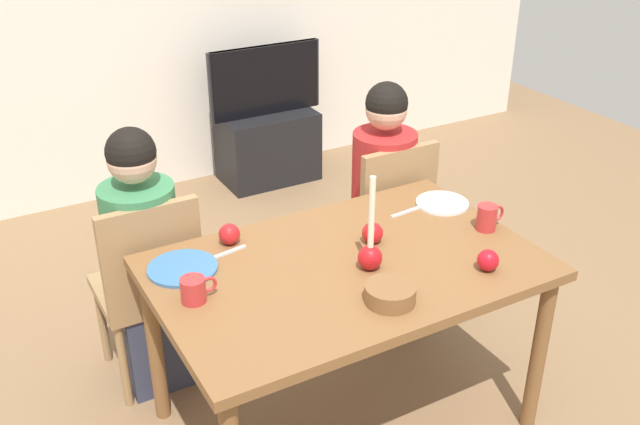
{
  "coord_description": "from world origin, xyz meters",
  "views": [
    {
      "loc": [
        -1.19,
        -1.92,
        2.13
      ],
      "look_at": [
        0.0,
        0.2,
        0.87
      ],
      "focal_mm": 40.61,
      "sensor_mm": 36.0,
      "label": 1
    }
  ],
  "objects_px": {
    "person_right_child": "(382,204)",
    "plate_right": "(442,203)",
    "candle_centerpiece": "(370,251)",
    "dining_table": "(346,283)",
    "apple_by_left_plate": "(373,233)",
    "plate_left": "(183,268)",
    "mug_right": "(487,217)",
    "tv": "(265,80)",
    "bowl_walnuts": "(391,294)",
    "mug_left": "(194,290)",
    "chair_left": "(149,282)",
    "person_left_child": "(145,266)",
    "tv_stand": "(268,146)",
    "chair_right": "(386,217)",
    "apple_by_right_mug": "(229,234)",
    "apple_near_candle": "(488,260)"
  },
  "relations": [
    {
      "from": "tv_stand",
      "to": "apple_by_right_mug",
      "type": "distance_m",
      "value": 2.3
    },
    {
      "from": "chair_right",
      "to": "apple_by_right_mug",
      "type": "xyz_separation_m",
      "value": [
        -0.9,
        -0.26,
        0.28
      ]
    },
    {
      "from": "tv_stand",
      "to": "plate_right",
      "type": "relative_size",
      "value": 2.87
    },
    {
      "from": "chair_right",
      "to": "person_right_child",
      "type": "bearing_deg",
      "value": 90.0
    },
    {
      "from": "tv",
      "to": "person_right_child",
      "type": "bearing_deg",
      "value": -95.99
    },
    {
      "from": "person_left_child",
      "to": "apple_by_left_plate",
      "type": "height_order",
      "value": "person_left_child"
    },
    {
      "from": "plate_right",
      "to": "apple_by_right_mug",
      "type": "xyz_separation_m",
      "value": [
        -0.92,
        0.13,
        0.04
      ]
    },
    {
      "from": "apple_by_right_mug",
      "to": "dining_table",
      "type": "bearing_deg",
      "value": -47.74
    },
    {
      "from": "candle_centerpiece",
      "to": "tv_stand",
      "type": "bearing_deg",
      "value": 73.32
    },
    {
      "from": "apple_by_left_plate",
      "to": "candle_centerpiece",
      "type": "bearing_deg",
      "value": -125.77
    },
    {
      "from": "candle_centerpiece",
      "to": "apple_near_candle",
      "type": "relative_size",
      "value": 4.57
    },
    {
      "from": "person_left_child",
      "to": "tv",
      "type": "distance_m",
      "value": 2.14
    },
    {
      "from": "plate_right",
      "to": "person_right_child",
      "type": "bearing_deg",
      "value": 91.49
    },
    {
      "from": "chair_right",
      "to": "person_left_child",
      "type": "bearing_deg",
      "value": 178.41
    },
    {
      "from": "candle_centerpiece",
      "to": "plate_left",
      "type": "bearing_deg",
      "value": 151.4
    },
    {
      "from": "chair_left",
      "to": "person_right_child",
      "type": "bearing_deg",
      "value": 1.59
    },
    {
      "from": "tv",
      "to": "plate_left",
      "type": "xyz_separation_m",
      "value": [
        -1.3,
        -2.05,
        0.05
      ]
    },
    {
      "from": "tv_stand",
      "to": "mug_left",
      "type": "bearing_deg",
      "value": -120.59
    },
    {
      "from": "chair_right",
      "to": "person_left_child",
      "type": "distance_m",
      "value": 1.17
    },
    {
      "from": "person_right_child",
      "to": "bowl_walnuts",
      "type": "height_order",
      "value": "person_right_child"
    },
    {
      "from": "chair_left",
      "to": "mug_left",
      "type": "distance_m",
      "value": 0.63
    },
    {
      "from": "person_right_child",
      "to": "plate_right",
      "type": "height_order",
      "value": "person_right_child"
    },
    {
      "from": "apple_by_left_plate",
      "to": "dining_table",
      "type": "bearing_deg",
      "value": -152.54
    },
    {
      "from": "chair_right",
      "to": "tv",
      "type": "distance_m",
      "value": 1.71
    },
    {
      "from": "chair_right",
      "to": "apple_by_left_plate",
      "type": "relative_size",
      "value": 10.96
    },
    {
      "from": "tv",
      "to": "bowl_walnuts",
      "type": "xyz_separation_m",
      "value": [
        -0.76,
        -2.58,
        0.07
      ]
    },
    {
      "from": "person_right_child",
      "to": "dining_table",
      "type": "bearing_deg",
      "value": -132.69
    },
    {
      "from": "chair_right",
      "to": "apple_near_candle",
      "type": "distance_m",
      "value": 0.95
    },
    {
      "from": "dining_table",
      "to": "apple_by_left_plate",
      "type": "relative_size",
      "value": 17.05
    },
    {
      "from": "chair_right",
      "to": "bowl_walnuts",
      "type": "xyz_separation_m",
      "value": [
        -0.59,
        -0.89,
        0.27
      ]
    },
    {
      "from": "person_right_child",
      "to": "bowl_walnuts",
      "type": "bearing_deg",
      "value": -122.61
    },
    {
      "from": "dining_table",
      "to": "chair_right",
      "type": "xyz_separation_m",
      "value": [
        0.59,
        0.61,
        -0.15
      ]
    },
    {
      "from": "dining_table",
      "to": "bowl_walnuts",
      "type": "height_order",
      "value": "bowl_walnuts"
    },
    {
      "from": "dining_table",
      "to": "apple_near_candle",
      "type": "bearing_deg",
      "value": -34.13
    },
    {
      "from": "mug_right",
      "to": "bowl_walnuts",
      "type": "height_order",
      "value": "mug_right"
    },
    {
      "from": "apple_by_left_plate",
      "to": "plate_right",
      "type": "bearing_deg",
      "value": 16.21
    },
    {
      "from": "chair_right",
      "to": "apple_near_candle",
      "type": "height_order",
      "value": "chair_right"
    },
    {
      "from": "tv_stand",
      "to": "apple_near_candle",
      "type": "distance_m",
      "value": 2.66
    },
    {
      "from": "candle_centerpiece",
      "to": "plate_right",
      "type": "xyz_separation_m",
      "value": [
        0.55,
        0.28,
        -0.07
      ]
    },
    {
      "from": "dining_table",
      "to": "person_left_child",
      "type": "relative_size",
      "value": 1.19
    },
    {
      "from": "plate_left",
      "to": "mug_right",
      "type": "bearing_deg",
      "value": -14.53
    },
    {
      "from": "chair_left",
      "to": "mug_right",
      "type": "bearing_deg",
      "value": -28.62
    },
    {
      "from": "dining_table",
      "to": "apple_near_candle",
      "type": "distance_m",
      "value": 0.52
    },
    {
      "from": "chair_left",
      "to": "apple_near_candle",
      "type": "xyz_separation_m",
      "value": [
        0.99,
        -0.89,
        0.28
      ]
    },
    {
      "from": "apple_near_candle",
      "to": "tv",
      "type": "bearing_deg",
      "value": 82.36
    },
    {
      "from": "chair_right",
      "to": "candle_centerpiece",
      "type": "xyz_separation_m",
      "value": [
        -0.54,
        -0.68,
        0.31
      ]
    },
    {
      "from": "person_right_child",
      "to": "apple_by_left_plate",
      "type": "distance_m",
      "value": 0.73
    },
    {
      "from": "chair_right",
      "to": "plate_right",
      "type": "bearing_deg",
      "value": -88.39
    },
    {
      "from": "plate_right",
      "to": "mug_left",
      "type": "height_order",
      "value": "mug_left"
    },
    {
      "from": "tv",
      "to": "mug_right",
      "type": "bearing_deg",
      "value": -93.52
    }
  ]
}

